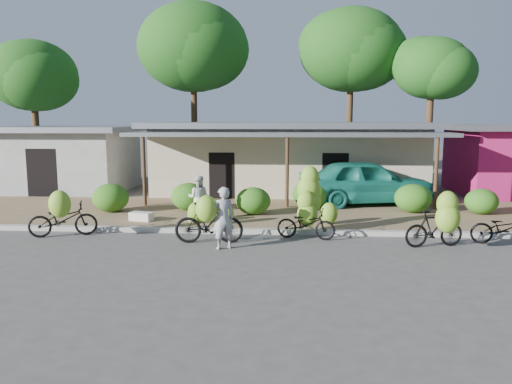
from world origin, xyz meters
TOP-DOWN VIEW (x-y plane):
  - ground at (0.00, 0.00)m, footprint 100.00×100.00m
  - sidewalk at (0.00, 5.00)m, footprint 60.00×6.00m
  - curb at (0.00, 2.00)m, footprint 60.00×0.25m
  - shop_main at (0.00, 10.93)m, footprint 13.00×8.50m
  - shop_grey at (-11.00, 10.99)m, footprint 7.00×6.00m
  - tree_back_left at (-13.69, 13.11)m, footprint 4.80×4.65m
  - tree_far_center at (-5.69, 16.11)m, footprint 6.33×6.31m
  - tree_center_right at (3.31, 16.61)m, footprint 5.96×5.90m
  - tree_near_right at (7.31, 14.61)m, footprint 4.24×4.04m
  - hedge_0 at (-6.46, 4.65)m, footprint 1.34×1.21m
  - hedge_1 at (-3.65, 5.15)m, footprint 1.32×1.19m
  - hedge_2 at (-1.19, 4.51)m, footprint 1.26×1.13m
  - hedge_3 at (0.91, 5.99)m, footprint 1.42×1.28m
  - hedge_4 at (4.60, 5.30)m, footprint 1.34×1.21m
  - hedge_5 at (6.98, 5.16)m, footprint 1.17×1.06m
  - bike_far_left at (-6.63, 1.15)m, footprint 2.09×1.54m
  - bike_left at (-2.15, 0.64)m, footprint 1.98×1.25m
  - bike_center at (0.65, 1.69)m, footprint 1.81×1.31m
  - bike_right at (4.14, 0.52)m, footprint 1.76×1.33m
  - bike_far_right at (6.12, 1.09)m, footprint 1.87×0.98m
  - loose_banana_a at (-2.95, 2.93)m, footprint 0.55×0.47m
  - loose_banana_b at (-1.94, 2.91)m, footprint 0.49×0.42m
  - loose_banana_c at (1.39, 3.05)m, footprint 0.56×0.48m
  - sack_near at (-2.85, 3.30)m, footprint 0.94×0.68m
  - sack_far at (-4.86, 3.15)m, footprint 0.82×0.56m
  - vendor at (-1.67, 0.14)m, footprint 0.74×0.64m
  - bystander at (-2.97, 3.51)m, footprint 0.77×0.62m
  - teal_van at (3.12, 7.00)m, footprint 5.64×3.20m

SIDE VIEW (x-z plane):
  - ground at x=0.00m, z-range 0.00..0.00m
  - sidewalk at x=0.00m, z-range 0.00..0.12m
  - curb at x=0.00m, z-range 0.00..0.15m
  - sack_far at x=-4.86m, z-range 0.12..0.40m
  - sack_near at x=-2.85m, z-range 0.12..0.42m
  - loose_banana_b at x=-1.94m, z-range 0.12..0.74m
  - loose_banana_a at x=-2.95m, z-range 0.12..0.81m
  - bike_far_right at x=6.12m, z-range 0.00..0.93m
  - loose_banana_c at x=1.39m, z-range 0.12..0.83m
  - hedge_5 at x=6.98m, z-range 0.12..1.03m
  - hedge_2 at x=-1.19m, z-range 0.12..1.10m
  - bike_far_left at x=-6.63m, z-range -0.13..1.36m
  - hedge_1 at x=-3.65m, z-range 0.12..1.15m
  - hedge_0 at x=-6.46m, z-range 0.12..1.17m
  - hedge_4 at x=4.60m, z-range 0.12..1.17m
  - bike_left at x=-2.15m, z-range -0.08..1.40m
  - hedge_3 at x=0.91m, z-range 0.12..1.23m
  - bike_right at x=4.14m, z-range -0.11..1.54m
  - bike_center at x=0.65m, z-range -0.21..1.90m
  - vendor at x=-1.67m, z-range 0.00..1.70m
  - bystander at x=-2.97m, z-range 0.12..1.62m
  - teal_van at x=3.12m, z-range 0.12..1.93m
  - shop_grey at x=-11.00m, z-range 0.04..3.19m
  - shop_main at x=0.00m, z-range 0.05..3.40m
  - tree_back_left at x=-13.69m, z-range 2.05..9.71m
  - tree_near_right at x=7.31m, z-range 2.33..10.17m
  - tree_center_right at x=3.31m, z-range 2.62..12.37m
  - tree_far_center at x=-5.69m, z-range 2.62..12.71m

